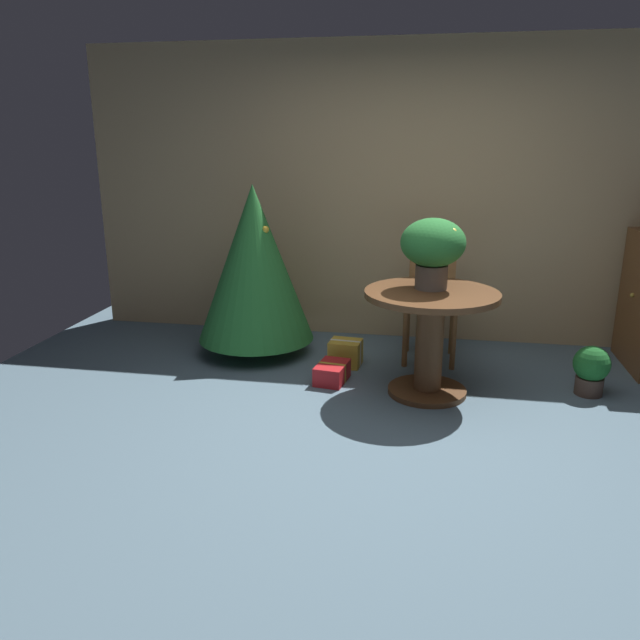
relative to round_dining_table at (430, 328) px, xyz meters
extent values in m
plane|color=slate|center=(-0.18, -0.82, -0.50)|extent=(6.60, 6.60, 0.00)
cube|color=tan|center=(-0.18, 1.38, 0.80)|extent=(6.00, 0.10, 2.60)
cylinder|color=brown|center=(0.00, 0.00, -0.48)|extent=(0.57, 0.57, 0.04)
cylinder|color=brown|center=(0.00, 0.00, -0.12)|extent=(0.20, 0.20, 0.68)
cylinder|color=brown|center=(0.00, 0.00, 0.24)|extent=(0.94, 0.94, 0.04)
cylinder|color=#665B51|center=(-0.01, 0.08, 0.35)|extent=(0.23, 0.23, 0.17)
ellipsoid|color=#287533|center=(-0.01, 0.08, 0.59)|extent=(0.45, 0.45, 0.34)
sphere|color=#EAD14C|center=(0.02, 0.19, 0.60)|extent=(0.08, 0.08, 0.08)
sphere|color=#EAD14C|center=(0.11, -0.01, 0.67)|extent=(0.07, 0.07, 0.07)
sphere|color=#EAD14C|center=(-0.04, -0.03, 0.62)|extent=(0.07, 0.07, 0.07)
sphere|color=#EAD14C|center=(-0.03, 0.17, 0.66)|extent=(0.07, 0.07, 0.07)
cylinder|color=brown|center=(0.19, 0.53, -0.27)|extent=(0.04, 0.04, 0.45)
cylinder|color=brown|center=(-0.19, 0.53, -0.27)|extent=(0.04, 0.04, 0.45)
cylinder|color=brown|center=(0.19, 0.91, -0.27)|extent=(0.04, 0.04, 0.45)
cylinder|color=brown|center=(-0.19, 0.91, -0.27)|extent=(0.04, 0.04, 0.45)
cube|color=brown|center=(0.00, 0.72, -0.02)|extent=(0.42, 0.43, 0.05)
cube|color=brown|center=(0.00, 0.91, 0.24)|extent=(0.38, 0.05, 0.47)
cylinder|color=brown|center=(-1.46, 0.64, -0.43)|extent=(0.10, 0.10, 0.14)
cone|color=#287533|center=(-1.46, 0.64, 0.28)|extent=(0.98, 0.98, 1.29)
sphere|color=red|center=(-1.25, 0.79, 0.18)|extent=(0.05, 0.05, 0.05)
sphere|color=silver|center=(-1.73, 0.54, 0.04)|extent=(0.06, 0.06, 0.06)
sphere|color=silver|center=(-1.56, 0.80, 0.38)|extent=(0.04, 0.04, 0.04)
sphere|color=#2D51A8|center=(-1.62, 0.35, -0.05)|extent=(0.06, 0.06, 0.06)
sphere|color=gold|center=(-1.34, 0.58, 0.58)|extent=(0.06, 0.06, 0.06)
cube|color=gold|center=(-0.66, 0.47, -0.40)|extent=(0.27, 0.24, 0.21)
cube|color=silver|center=(-0.66, 0.47, -0.40)|extent=(0.25, 0.05, 0.21)
cube|color=red|center=(-0.72, 0.11, -0.43)|extent=(0.25, 0.35, 0.14)
cube|color=gold|center=(-0.72, 0.11, -0.43)|extent=(0.21, 0.06, 0.14)
sphere|color=#B29338|center=(1.56, 0.85, 0.09)|extent=(0.04, 0.04, 0.04)
cylinder|color=#4C382D|center=(1.15, 0.19, -0.43)|extent=(0.20, 0.20, 0.13)
sphere|color=#1E6628|center=(1.15, 0.19, -0.27)|extent=(0.26, 0.26, 0.26)
camera|label=1|loc=(-0.02, -4.24, 1.28)|focal=34.79mm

